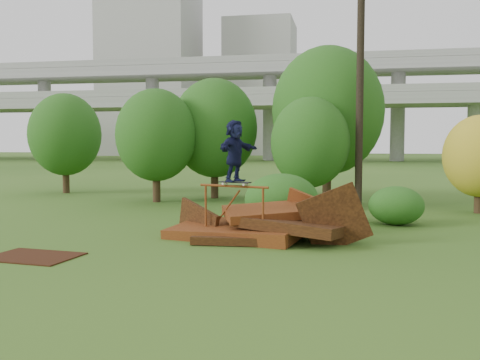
% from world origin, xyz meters
% --- Properties ---
extents(ground, '(240.00, 240.00, 0.00)m').
position_xyz_m(ground, '(0.00, 0.00, 0.00)').
color(ground, '#2D5116').
rests_on(ground, ground).
extents(scrap_pile, '(5.55, 3.00, 1.91)m').
position_xyz_m(scrap_pile, '(-0.34, 2.35, 0.35)').
color(scrap_pile, '#4C1E0D').
rests_on(scrap_pile, ground).
extents(grind_rail, '(1.95, 0.66, 1.47)m').
position_xyz_m(grind_rail, '(-0.97, 1.96, 1.04)').
color(grind_rail, brown).
rests_on(grind_rail, ground).
extents(skateboard, '(0.89, 0.48, 0.09)m').
position_xyz_m(skateboard, '(-0.93, 1.95, 1.54)').
color(skateboard, black).
rests_on(skateboard, grind_rail).
extents(skater, '(1.05, 1.56, 1.61)m').
position_xyz_m(skater, '(-0.93, 1.95, 2.37)').
color(skater, '#111436').
rests_on(skater, skateboard).
extents(flat_plate, '(2.08, 1.59, 0.03)m').
position_xyz_m(flat_plate, '(-4.97, -0.94, 0.01)').
color(flat_plate, black).
rests_on(flat_plate, ground).
extents(tree_0, '(3.48, 3.48, 4.91)m').
position_xyz_m(tree_0, '(-6.14, 10.30, 2.90)').
color(tree_0, black).
rests_on(tree_0, ground).
extents(tree_1, '(3.99, 3.99, 5.55)m').
position_xyz_m(tree_1, '(-4.06, 12.43, 3.25)').
color(tree_1, black).
rests_on(tree_1, ground).
extents(tree_2, '(3.11, 3.11, 4.38)m').
position_xyz_m(tree_2, '(0.53, 9.49, 2.58)').
color(tree_2, black).
rests_on(tree_2, ground).
extents(tree_3, '(4.90, 4.90, 6.79)m').
position_xyz_m(tree_3, '(1.11, 12.16, 3.97)').
color(tree_3, black).
rests_on(tree_3, ground).
extents(tree_4, '(2.60, 2.60, 3.59)m').
position_xyz_m(tree_4, '(6.70, 9.04, 2.09)').
color(tree_4, black).
rests_on(tree_4, ground).
extents(tree_6, '(3.64, 3.64, 5.09)m').
position_xyz_m(tree_6, '(-12.15, 13.39, 2.99)').
color(tree_6, black).
rests_on(tree_6, ground).
extents(shrub_left, '(2.34, 2.16, 1.62)m').
position_xyz_m(shrub_left, '(-0.05, 4.92, 0.81)').
color(shrub_left, '#194A13').
rests_on(shrub_left, ground).
extents(shrub_right, '(1.72, 1.58, 1.22)m').
position_xyz_m(shrub_right, '(3.49, 5.58, 0.61)').
color(shrub_right, '#194A13').
rests_on(shrub_right, ground).
extents(utility_pole, '(1.40, 0.28, 10.23)m').
position_xyz_m(utility_pole, '(2.41, 9.29, 5.19)').
color(utility_pole, black).
rests_on(utility_pole, ground).
extents(freeway_overpass, '(160.00, 15.00, 13.70)m').
position_xyz_m(freeway_overpass, '(0.00, 62.92, 10.32)').
color(freeway_overpass, gray).
rests_on(freeway_overpass, ground).
extents(building_left, '(18.00, 16.00, 35.00)m').
position_xyz_m(building_left, '(-38.00, 95.00, 17.50)').
color(building_left, '#9E9E99').
rests_on(building_left, ground).
extents(building_right, '(14.00, 14.00, 28.00)m').
position_xyz_m(building_right, '(-16.00, 102.00, 14.00)').
color(building_right, '#9E9E99').
rests_on(building_right, ground).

